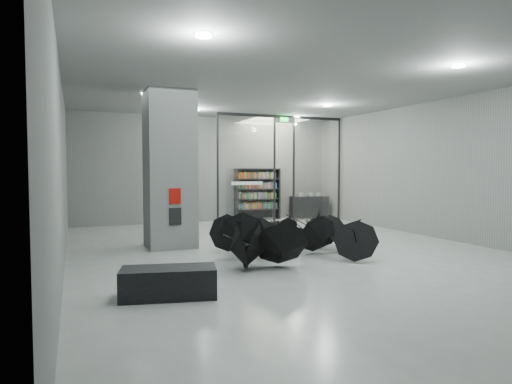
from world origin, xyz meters
name	(u,v)px	position (x,y,z in m)	size (l,w,h in m)	color
room	(292,134)	(0.00, 0.00, 2.84)	(14.00, 14.02, 4.01)	gray
column	(170,170)	(-2.50, 2.00, 2.00)	(1.20, 1.20, 4.00)	slate
fire_cabinet	(175,196)	(-2.50, 1.38, 1.35)	(0.28, 0.04, 0.38)	#A50A07
info_panel	(175,216)	(-2.50, 1.38, 0.85)	(0.30, 0.03, 0.42)	black
exit_sign	(284,120)	(2.40, 5.30, 3.82)	(0.30, 0.06, 0.15)	#0CE533
glass_partition	(282,164)	(2.39, 5.50, 2.18)	(5.06, 0.08, 4.00)	silver
bench	(169,283)	(-3.45, -2.53, 0.24)	(1.47, 0.63, 0.47)	black
bookshelf	(257,194)	(1.93, 6.75, 1.02)	(1.85, 0.37, 2.03)	black
shop_counter	(309,207)	(4.09, 6.42, 0.45)	(1.50, 0.60, 0.90)	black
umbrella_cluster	(289,243)	(-0.23, -0.33, 0.31)	(4.22, 3.59, 1.32)	black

